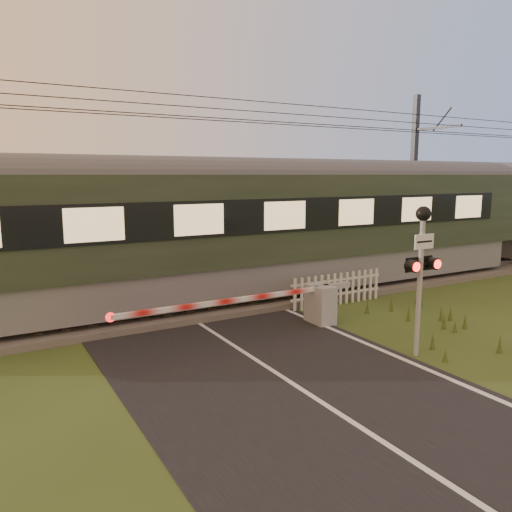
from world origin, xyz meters
TOP-DOWN VIEW (x-y plane):
  - ground at (0.00, 0.00)m, footprint 160.00×160.00m
  - road at (0.02, -0.23)m, footprint 6.00×140.00m
  - track_bed at (0.00, 6.50)m, footprint 140.00×3.40m
  - overhead_wires at (0.00, 6.50)m, footprint 120.00×0.62m
  - train at (14.03, 6.50)m, footprint 44.04×3.04m
  - boom_gate at (2.54, 3.33)m, footprint 6.54×0.79m
  - crossing_signal at (3.23, 0.35)m, footprint 0.83×0.35m
  - picket_fence at (4.45, 4.60)m, footprint 3.35×0.08m
  - catenary_mast at (11.93, 8.73)m, footprint 0.23×2.46m

SIDE VIEW (x-z plane):
  - ground at x=0.00m, z-range 0.00..0.00m
  - road at x=0.02m, z-range 0.00..0.03m
  - track_bed at x=0.00m, z-range -0.13..0.26m
  - picket_fence at x=4.45m, z-range 0.01..0.99m
  - boom_gate at x=2.54m, z-range 0.05..1.11m
  - crossing_signal at x=3.23m, z-range 0.61..3.88m
  - train at x=14.03m, z-range 0.28..4.39m
  - catenary_mast at x=11.93m, z-range 0.14..7.43m
  - overhead_wires at x=0.00m, z-range 5.41..6.04m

